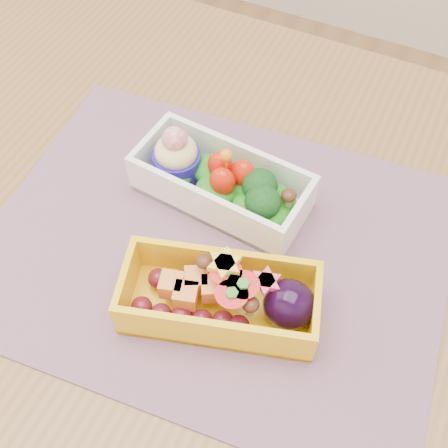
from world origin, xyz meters
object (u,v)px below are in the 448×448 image
at_px(placemat, 215,247).
at_px(bento_white, 221,182).
at_px(table, 211,312).
at_px(bento_yellow, 224,298).

distance_m(placemat, bento_white, 0.07).
relative_size(placemat, bento_white, 2.41).
bearing_deg(table, bento_yellow, -48.24).
height_order(table, bento_white, bento_white).
distance_m(table, bento_white, 0.15).
bearing_deg(placemat, bento_white, 110.92).
relative_size(table, bento_yellow, 6.16).
bearing_deg(table, bento_white, 108.58).
height_order(placemat, bento_white, bento_white).
xyz_separation_m(table, bento_yellow, (0.03, -0.04, 0.13)).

